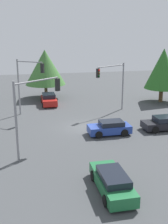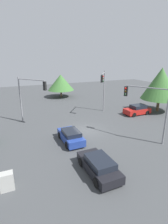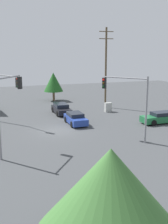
{
  "view_description": "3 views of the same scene",
  "coord_description": "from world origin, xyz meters",
  "px_view_note": "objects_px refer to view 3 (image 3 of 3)",
  "views": [
    {
      "loc": [
        -27.07,
        5.98,
        9.56
      ],
      "look_at": [
        -1.31,
        0.31,
        2.02
      ],
      "focal_mm": 45.0,
      "sensor_mm": 36.0,
      "label": 1
    },
    {
      "loc": [
        -8.2,
        -17.88,
        8.62
      ],
      "look_at": [
        -0.33,
        -0.23,
        2.54
      ],
      "focal_mm": 28.0,
      "sensor_mm": 36.0,
      "label": 2
    },
    {
      "loc": [
        6.99,
        28.35,
        8.48
      ],
      "look_at": [
        -2.28,
        2.0,
        2.29
      ],
      "focal_mm": 45.0,
      "sensor_mm": 36.0,
      "label": 3
    }
  ],
  "objects_px": {
    "traffic_signal_main": "(7,101)",
    "sedan_green": "(161,118)",
    "sedan_dark": "(61,109)",
    "traffic_signal_cross": "(128,96)",
    "sedan_blue": "(76,119)",
    "traffic_signal_aux": "(5,89)",
    "electrical_cabinet": "(108,107)"
  },
  "relations": [
    {
      "from": "traffic_signal_main",
      "to": "sedan_green",
      "type": "bearing_deg",
      "value": -38.89
    },
    {
      "from": "sedan_dark",
      "to": "traffic_signal_cross",
      "type": "distance_m",
      "value": 13.86
    },
    {
      "from": "sedan_green",
      "to": "traffic_signal_cross",
      "type": "height_order",
      "value": "traffic_signal_cross"
    },
    {
      "from": "sedan_blue",
      "to": "sedan_green",
      "type": "xyz_separation_m",
      "value": [
        -9.72,
        2.9,
        0.0
      ]
    },
    {
      "from": "sedan_blue",
      "to": "traffic_signal_aux",
      "type": "height_order",
      "value": "traffic_signal_aux"
    },
    {
      "from": "traffic_signal_cross",
      "to": "traffic_signal_aux",
      "type": "xyz_separation_m",
      "value": [
        10.54,
        -9.88,
        -0.17
      ]
    },
    {
      "from": "sedan_blue",
      "to": "traffic_signal_main",
      "type": "height_order",
      "value": "traffic_signal_main"
    },
    {
      "from": "sedan_blue",
      "to": "traffic_signal_main",
      "type": "xyz_separation_m",
      "value": [
        8.08,
        7.36,
        3.82
      ]
    },
    {
      "from": "traffic_signal_main",
      "to": "sedan_dark",
      "type": "bearing_deg",
      "value": 6.11
    },
    {
      "from": "traffic_signal_main",
      "to": "electrical_cabinet",
      "type": "bearing_deg",
      "value": -12.63
    },
    {
      "from": "sedan_blue",
      "to": "traffic_signal_cross",
      "type": "bearing_deg",
      "value": 112.26
    },
    {
      "from": "sedan_dark",
      "to": "traffic_signal_main",
      "type": "distance_m",
      "value": 15.87
    },
    {
      "from": "sedan_dark",
      "to": "traffic_signal_aux",
      "type": "distance_m",
      "value": 8.78
    },
    {
      "from": "traffic_signal_main",
      "to": "traffic_signal_cross",
      "type": "xyz_separation_m",
      "value": [
        -11.01,
        -0.2,
        -0.19
      ]
    },
    {
      "from": "sedan_dark",
      "to": "traffic_signal_main",
      "type": "bearing_deg",
      "value": 59.07
    },
    {
      "from": "traffic_signal_main",
      "to": "traffic_signal_aux",
      "type": "height_order",
      "value": "traffic_signal_main"
    },
    {
      "from": "sedan_dark",
      "to": "sedan_blue",
      "type": "bearing_deg",
      "value": 91.57
    },
    {
      "from": "sedan_dark",
      "to": "traffic_signal_main",
      "type": "height_order",
      "value": "traffic_signal_main"
    },
    {
      "from": "traffic_signal_cross",
      "to": "traffic_signal_aux",
      "type": "height_order",
      "value": "traffic_signal_cross"
    },
    {
      "from": "traffic_signal_aux",
      "to": "electrical_cabinet",
      "type": "bearing_deg",
      "value": 69.64
    },
    {
      "from": "sedan_dark",
      "to": "sedan_green",
      "type": "relative_size",
      "value": 0.92
    },
    {
      "from": "sedan_blue",
      "to": "electrical_cabinet",
      "type": "distance_m",
      "value": 8.01
    },
    {
      "from": "traffic_signal_cross",
      "to": "sedan_blue",
      "type": "bearing_deg",
      "value": -15.51
    },
    {
      "from": "sedan_blue",
      "to": "traffic_signal_main",
      "type": "bearing_deg",
      "value": 42.33
    },
    {
      "from": "sedan_blue",
      "to": "sedan_dark",
      "type": "bearing_deg",
      "value": -88.43
    },
    {
      "from": "traffic_signal_main",
      "to": "traffic_signal_aux",
      "type": "bearing_deg",
      "value": 34.36
    },
    {
      "from": "sedan_dark",
      "to": "electrical_cabinet",
      "type": "xyz_separation_m",
      "value": [
        -6.51,
        0.97,
        -0.03
      ]
    },
    {
      "from": "sedan_green",
      "to": "electrical_cabinet",
      "type": "bearing_deg",
      "value": 23.38
    },
    {
      "from": "sedan_blue",
      "to": "electrical_cabinet",
      "type": "relative_size",
      "value": 3.18
    },
    {
      "from": "electrical_cabinet",
      "to": "traffic_signal_main",
      "type": "bearing_deg",
      "value": 40.33
    },
    {
      "from": "sedan_green",
      "to": "traffic_signal_aux",
      "type": "distance_m",
      "value": 18.54
    },
    {
      "from": "traffic_signal_aux",
      "to": "traffic_signal_main",
      "type": "bearing_deg",
      "value": -31.88
    }
  ]
}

